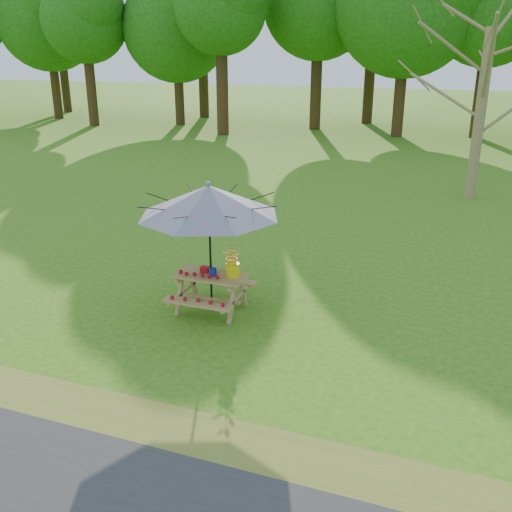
% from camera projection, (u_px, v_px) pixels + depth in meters
% --- Properties ---
extents(ground, '(120.00, 120.00, 0.00)m').
position_uv_depth(ground, '(95.00, 305.00, 10.05)').
color(ground, '#346E15').
rests_on(ground, ground).
extents(picnic_table, '(1.20, 1.32, 0.67)m').
position_uv_depth(picnic_table, '(211.00, 293.00, 9.75)').
color(picnic_table, '#A7864B').
rests_on(picnic_table, ground).
extents(patio_umbrella, '(2.40, 2.40, 2.27)m').
position_uv_depth(patio_umbrella, '(209.00, 201.00, 9.19)').
color(patio_umbrella, black).
rests_on(patio_umbrella, ground).
extents(produce_bins, '(0.33, 0.32, 0.13)m').
position_uv_depth(produce_bins, '(210.00, 270.00, 9.65)').
color(produce_bins, red).
rests_on(produce_bins, picnic_table).
extents(tomatoes_row, '(0.77, 0.13, 0.07)m').
position_uv_depth(tomatoes_row, '(198.00, 275.00, 9.51)').
color(tomatoes_row, red).
rests_on(tomatoes_row, picnic_table).
extents(flower_bucket, '(0.35, 0.32, 0.52)m').
position_uv_depth(flower_bucket, '(233.00, 261.00, 9.45)').
color(flower_bucket, yellow).
rests_on(flower_bucket, picnic_table).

